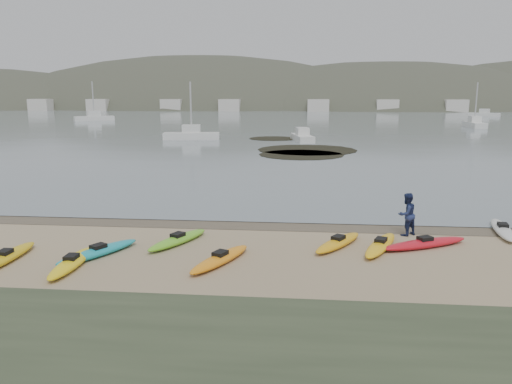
# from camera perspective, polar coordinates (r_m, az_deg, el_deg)

# --- Properties ---
(ground) EXTENTS (600.00, 600.00, 0.00)m
(ground) POSITION_cam_1_polar(r_m,az_deg,el_deg) (23.98, 0.00, -3.52)
(ground) COLOR tan
(ground) RESTS_ON ground
(wet_sand) EXTENTS (60.00, 60.00, 0.00)m
(wet_sand) POSITION_cam_1_polar(r_m,az_deg,el_deg) (23.69, -0.07, -3.69)
(wet_sand) COLOR brown
(wet_sand) RESTS_ON ground
(water) EXTENTS (1200.00, 1200.00, 0.00)m
(water) POSITION_cam_1_polar(r_m,az_deg,el_deg) (323.14, 5.14, 10.14)
(water) COLOR slate
(water) RESTS_ON ground
(kayaks) EXTENTS (20.72, 9.72, 0.34)m
(kayaks) POSITION_cam_1_polar(r_m,az_deg,el_deg) (19.68, 0.17, -6.32)
(kayaks) COLOR #F3AD14
(kayaks) RESTS_ON ground
(person_east) EXTENTS (1.16, 1.11, 1.88)m
(person_east) POSITION_cam_1_polar(r_m,az_deg,el_deg) (22.62, 16.83, -2.46)
(person_east) COLOR navy
(person_east) RESTS_ON ground
(kelp_mats) EXTENTS (13.15, 25.15, 0.04)m
(kelp_mats) POSITION_cam_1_polar(r_m,az_deg,el_deg) (55.67, 4.79, 4.95)
(kelp_mats) COLOR black
(kelp_mats) RESTS_ON water
(moored_boats) EXTENTS (101.36, 79.09, 1.17)m
(moored_boats) POSITION_cam_1_polar(r_m,az_deg,el_deg) (97.05, 5.95, 7.91)
(moored_boats) COLOR silver
(moored_boats) RESTS_ON ground
(far_hills) EXTENTS (550.00, 135.00, 80.00)m
(far_hills) POSITION_cam_1_polar(r_m,az_deg,el_deg) (221.31, 15.16, 5.16)
(far_hills) COLOR #384235
(far_hills) RESTS_ON ground
(far_town) EXTENTS (199.00, 5.00, 4.00)m
(far_town) POSITION_cam_1_polar(r_m,az_deg,el_deg) (168.17, 6.84, 9.79)
(far_town) COLOR beige
(far_town) RESTS_ON ground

